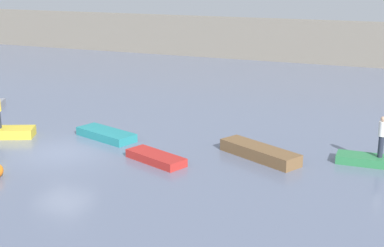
{
  "coord_description": "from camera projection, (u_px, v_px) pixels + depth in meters",
  "views": [
    {
      "loc": [
        14.78,
        -19.99,
        8.19
      ],
      "look_at": [
        4.89,
        3.99,
        0.88
      ],
      "focal_mm": 51.58,
      "sensor_mm": 36.0,
      "label": 1
    }
  ],
  "objects": [
    {
      "name": "rowboat_teal",
      "position": [
        106.0,
        134.0,
        27.51
      ],
      "size": [
        3.48,
        2.18,
        0.41
      ],
      "primitive_type": "cube",
      "rotation": [
        0.0,
        0.0,
        -0.32
      ],
      "color": "teal",
      "rests_on": "ground_plane"
    },
    {
      "name": "rowboat_red",
      "position": [
        156.0,
        158.0,
        24.18
      ],
      "size": [
        3.09,
        2.05,
        0.36
      ],
      "primitive_type": "cube",
      "rotation": [
        0.0,
        0.0,
        -0.38
      ],
      "color": "red",
      "rests_on": "ground_plane"
    },
    {
      "name": "embankment_wall",
      "position": [
        249.0,
        39.0,
        51.3
      ],
      "size": [
        80.0,
        1.2,
        3.8
      ],
      "primitive_type": "cube",
      "color": "gray",
      "rests_on": "ground_plane"
    },
    {
      "name": "rowboat_brown",
      "position": [
        260.0,
        152.0,
        24.62
      ],
      "size": [
        4.06,
        2.8,
        0.54
      ],
      "primitive_type": "cube",
      "rotation": [
        0.0,
        0.0,
        -0.47
      ],
      "color": "brown",
      "rests_on": "ground_plane"
    },
    {
      "name": "rowboat_green",
      "position": [
        379.0,
        161.0,
        23.74
      ],
      "size": [
        3.62,
        1.14,
        0.37
      ],
      "primitive_type": "cube",
      "rotation": [
        0.0,
        0.0,
        0.03
      ],
      "color": "#2D7F47",
      "rests_on": "ground_plane"
    },
    {
      "name": "person_white_shirt",
      "position": [
        382.0,
        135.0,
        23.41
      ],
      "size": [
        0.32,
        0.32,
        1.82
      ],
      "color": "#232838",
      "rests_on": "rowboat_green"
    },
    {
      "name": "rowboat_yellow",
      "position": [
        0.0,
        133.0,
        27.73
      ],
      "size": [
        3.52,
        2.43,
        0.47
      ],
      "primitive_type": "cube",
      "rotation": [
        0.0,
        0.0,
        0.43
      ],
      "color": "gold",
      "rests_on": "ground_plane"
    },
    {
      "name": "ground_plane",
      "position": [
        61.0,
        153.0,
        25.43
      ],
      "size": [
        120.0,
        120.0,
        0.0
      ],
      "primitive_type": "plane",
      "color": "slate"
    }
  ]
}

